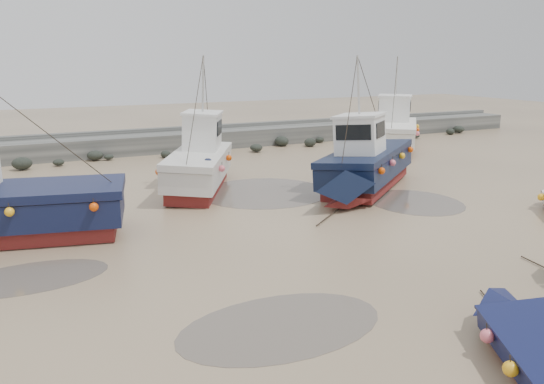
{
  "coord_description": "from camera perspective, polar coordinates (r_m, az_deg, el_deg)",
  "views": [
    {
      "loc": [
        -9.25,
        -13.06,
        6.09
      ],
      "look_at": [
        -1.15,
        3.68,
        1.4
      ],
      "focal_mm": 35.0,
      "sensor_mm": 36.0,
      "label": 1
    }
  ],
  "objects": [
    {
      "name": "ground",
      "position": [
        17.13,
        8.93,
        -6.86
      ],
      "size": [
        120.0,
        120.0,
        0.0
      ],
      "primitive_type": "plane",
      "color": "tan",
      "rests_on": "ground"
    },
    {
      "name": "seawall",
      "position": [
        36.68,
        -10.88,
        5.34
      ],
      "size": [
        60.0,
        4.92,
        1.5
      ],
      "color": "slate",
      "rests_on": "ground"
    },
    {
      "name": "puddle_a",
      "position": [
        12.83,
        1.0,
        -14.17
      ],
      "size": [
        5.1,
        5.1,
        0.01
      ],
      "primitive_type": "cylinder",
      "color": "#595047",
      "rests_on": "ground"
    },
    {
      "name": "puddle_b",
      "position": [
        23.99,
        15.13,
        -1.04
      ],
      "size": [
        3.95,
        3.95,
        0.01
      ],
      "primitive_type": "cylinder",
      "color": "#595047",
      "rests_on": "ground"
    },
    {
      "name": "puddle_c",
      "position": [
        16.85,
        -24.65,
        -8.38
      ],
      "size": [
        4.38,
        4.38,
        0.01
      ],
      "primitive_type": "cylinder",
      "color": "#595047",
      "rests_on": "ground"
    },
    {
      "name": "puddle_d",
      "position": [
        24.86,
        -0.88,
        -0.02
      ],
      "size": [
        6.15,
        6.15,
        0.01
      ],
      "primitive_type": "cylinder",
      "color": "#595047",
      "rests_on": "ground"
    },
    {
      "name": "cabin_boat_1",
      "position": [
        25.69,
        -7.75,
        3.39
      ],
      "size": [
        5.74,
        9.22,
        6.22
      ],
      "rotation": [
        0.0,
        0.0,
        -0.49
      ],
      "color": "maroon",
      "rests_on": "ground"
    },
    {
      "name": "cabin_boat_2",
      "position": [
        25.3,
        10.01,
        3.07
      ],
      "size": [
        9.27,
        7.78,
        6.22
      ],
      "rotation": [
        0.0,
        0.0,
        2.24
      ],
      "color": "maroon",
      "rests_on": "ground"
    },
    {
      "name": "cabin_boat_3",
      "position": [
        38.09,
        12.91,
        6.63
      ],
      "size": [
        7.86,
        8.84,
        6.22
      ],
      "rotation": [
        0.0,
        0.0,
        -0.71
      ],
      "color": "maroon",
      "rests_on": "ground"
    },
    {
      "name": "person",
      "position": [
        23.56,
        -6.9,
        -0.93
      ],
      "size": [
        0.83,
        0.76,
        1.91
      ],
      "primitive_type": "imported",
      "rotation": [
        0.0,
        0.0,
        3.71
      ],
      "color": "#191F38",
      "rests_on": "ground"
    }
  ]
}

